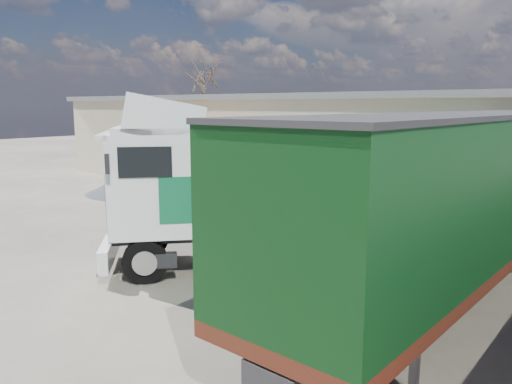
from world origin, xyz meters
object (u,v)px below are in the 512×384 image
Objects in this scene: box_trailer at (457,190)px; panel_van at (226,178)px; tractor_unit at (193,196)px; orange_skip at (196,176)px; bare_tree at (202,65)px.

panel_van is (-14.19, 7.55, -1.86)m from box_trailer.
tractor_unit is 1.95× the size of orange_skip.
panel_van is at bearing 153.92° from box_trailer.
bare_tree is 2.52× the size of orange_skip.
orange_skip is (-1.93, -0.32, -0.02)m from panel_van.
bare_tree reaches higher than box_trailer.
box_trailer reaches higher than orange_skip.
bare_tree is 1.29× the size of tractor_unit.
orange_skip is (-16.12, 7.22, -1.89)m from box_trailer.
bare_tree is 17.30m from panel_van.
bare_tree is at bearing 157.12° from orange_skip.
bare_tree reaches higher than tractor_unit.
box_trailer is 17.77m from orange_skip.
box_trailer is 16.18m from panel_van.
panel_van is 1.95m from orange_skip.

